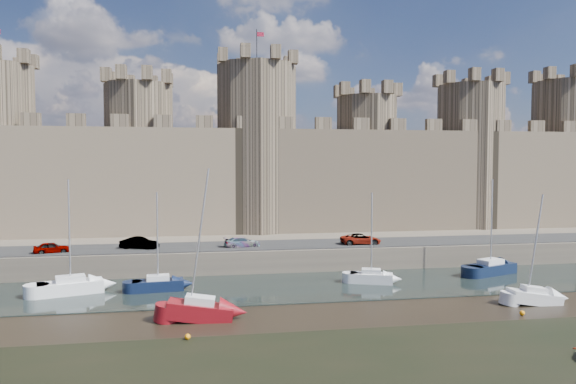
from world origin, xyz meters
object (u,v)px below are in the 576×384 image
at_px(car_0, 52,248).
at_px(sailboat_1, 158,283).
at_px(car_2, 242,242).
at_px(car_3, 361,239).
at_px(sailboat_3, 491,267).
at_px(sailboat_5, 534,296).
at_px(sailboat_2, 371,276).
at_px(car_1, 139,243).
at_px(sailboat_4, 200,309).
at_px(sailboat_0, 71,286).

distance_m(car_0, sailboat_1, 14.17).
xyz_separation_m(car_2, sailboat_1, (-8.42, -8.77, -2.34)).
xyz_separation_m(car_0, car_3, (33.50, 0.41, 0.05)).
relative_size(car_2, sailboat_3, 0.40).
bearing_deg(sailboat_1, sailboat_5, -22.55).
bearing_deg(sailboat_2, car_3, 99.21).
xyz_separation_m(car_1, sailboat_4, (6.66, -18.76, -2.35)).
distance_m(car_1, sailboat_0, 10.63).
relative_size(car_1, sailboat_0, 0.39).
height_order(car_3, sailboat_2, sailboat_2).
xyz_separation_m(car_1, sailboat_1, (2.75, -9.21, -2.43)).
bearing_deg(sailboat_3, car_0, 151.31).
relative_size(car_0, car_1, 0.86).
height_order(car_0, sailboat_0, sailboat_0).
height_order(sailboat_3, sailboat_5, sailboat_3).
height_order(car_3, sailboat_5, sailboat_5).
distance_m(car_3, sailboat_2, 9.13).
relative_size(sailboat_0, sailboat_3, 1.02).
relative_size(car_2, sailboat_2, 0.45).
height_order(sailboat_1, sailboat_3, sailboat_3).
height_order(car_1, sailboat_3, sailboat_3).
xyz_separation_m(car_3, sailboat_4, (-18.14, -17.97, -2.32)).
relative_size(sailboat_3, sailboat_4, 0.88).
xyz_separation_m(car_0, sailboat_4, (15.36, -17.56, -2.27)).
xyz_separation_m(car_3, sailboat_1, (-22.06, -8.43, -2.40)).
height_order(car_3, sailboat_0, sailboat_0).
relative_size(sailboat_1, sailboat_5, 0.99).
bearing_deg(car_2, car_3, -99.78).
xyz_separation_m(sailboat_1, sailboat_2, (20.44, -0.24, -0.00)).
height_order(sailboat_4, sailboat_5, sailboat_4).
bearing_deg(sailboat_2, sailboat_1, -160.87).
distance_m(car_3, sailboat_5, 20.44).
relative_size(car_1, sailboat_5, 0.44).
distance_m(sailboat_1, sailboat_2, 20.44).
relative_size(car_2, sailboat_1, 0.44).
bearing_deg(car_3, car_1, 88.27).
bearing_deg(sailboat_3, sailboat_4, 179.47).
xyz_separation_m(car_1, sailboat_3, (37.07, -7.51, -2.39)).
bearing_deg(sailboat_1, car_0, 139.10).
bearing_deg(sailboat_4, car_1, 113.70).
height_order(car_0, sailboat_5, sailboat_5).
xyz_separation_m(sailboat_2, sailboat_3, (13.87, 1.93, 0.04)).
distance_m(car_3, sailboat_3, 14.18).
height_order(car_2, car_3, car_3).
xyz_separation_m(car_1, sailboat_5, (34.38, -18.68, -2.49)).
bearing_deg(sailboat_1, sailboat_4, -73.59).
xyz_separation_m(car_0, sailboat_3, (45.76, -6.32, -2.31)).
distance_m(car_0, sailboat_4, 23.44).
relative_size(car_0, car_3, 0.75).
xyz_separation_m(sailboat_0, sailboat_4, (11.60, -9.64, 0.02)).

